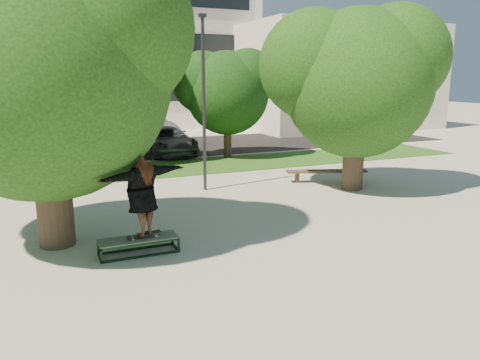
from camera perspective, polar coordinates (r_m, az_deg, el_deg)
name	(u,v)px	position (r m, az deg, el deg)	size (l,w,h in m)	color
ground	(232,235)	(12.25, -0.95, -6.68)	(120.00, 120.00, 0.00)	#ABA49D
grass_strip	(172,168)	(21.30, -8.25, 1.46)	(30.00, 4.00, 0.02)	#1F4614
asphalt_strip	(125,149)	(27.36, -13.89, 3.63)	(40.00, 8.00, 0.01)	black
tree_left	(37,58)	(11.81, -23.48, 13.43)	(6.96, 5.95, 7.12)	#38281E
tree_right	(354,75)	(17.23, 13.76, 12.35)	(6.24, 5.33, 6.51)	#38281E
bg_tree_mid	(111,77)	(23.03, -15.41, 12.00)	(5.76, 4.92, 6.24)	#38281E
bg_tree_right	(226,88)	(23.97, -1.77, 11.17)	(5.04, 4.31, 5.43)	#38281E
lamppost	(204,102)	(16.63, -4.44, 9.42)	(0.25, 0.15, 6.11)	#2D2D30
office_building	(61,28)	(42.94, -21.02, 16.96)	(30.00, 14.12, 16.00)	silver
side_building	(333,77)	(39.65, 11.28, 12.16)	(15.00, 10.00, 8.00)	beige
grind_box	(139,246)	(11.18, -12.25, -7.84)	(1.80, 0.60, 0.38)	black
skater_rig	(142,196)	(10.86, -11.84, -1.87)	(2.34, 1.46, 1.93)	white
bench	(326,172)	(18.51, 10.49, 0.96)	(3.09, 1.44, 0.48)	brown
car_silver_a	(60,145)	(24.44, -21.09, 3.96)	(1.81, 4.51, 1.54)	#B2B3B7
car_dark	(66,139)	(27.44, -20.48, 4.71)	(1.49, 4.27, 1.41)	black
car_grey	(166,141)	(25.20, -9.00, 4.75)	(2.37, 5.14, 1.43)	#545459
car_silver_b	(164,136)	(26.57, -9.21, 5.27)	(2.19, 5.38, 1.56)	silver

